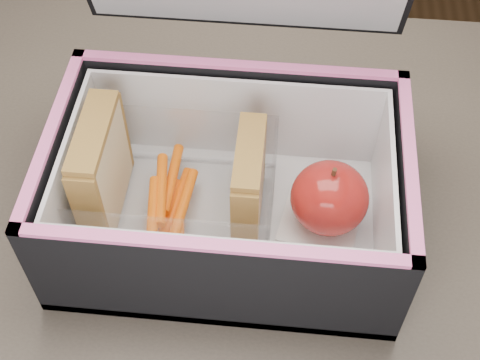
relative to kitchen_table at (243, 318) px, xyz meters
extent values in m
cube|color=brown|center=(0.00, 0.00, 0.08)|extent=(1.20, 0.80, 0.03)
cube|color=#CEB87D|center=(-0.15, 0.06, 0.16)|extent=(0.01, 0.10, 0.10)
cube|color=#DD687F|center=(-0.14, 0.06, 0.15)|extent=(0.01, 0.09, 0.09)
cube|color=#CEB87D|center=(-0.13, 0.06, 0.16)|extent=(0.01, 0.10, 0.10)
cube|color=olive|center=(-0.14, 0.06, 0.21)|extent=(0.03, 0.10, 0.01)
cube|color=#CEB87D|center=(-0.01, 0.06, 0.15)|extent=(0.01, 0.08, 0.09)
cube|color=#DD687F|center=(0.00, 0.06, 0.15)|extent=(0.01, 0.08, 0.08)
cube|color=#CEB87D|center=(0.01, 0.06, 0.15)|extent=(0.01, 0.08, 0.09)
cube|color=olive|center=(0.00, 0.06, 0.20)|extent=(0.02, 0.09, 0.01)
cylinder|color=#D7640C|center=(-0.07, 0.06, 0.11)|extent=(0.02, 0.08, 0.01)
cylinder|color=#D7640C|center=(-0.08, 0.08, 0.13)|extent=(0.01, 0.08, 0.01)
cylinder|color=#D7640C|center=(-0.08, 0.06, 0.14)|extent=(0.02, 0.08, 0.01)
cylinder|color=#D7640C|center=(-0.06, 0.02, 0.11)|extent=(0.02, 0.08, 0.01)
cylinder|color=#D7640C|center=(-0.06, 0.05, 0.13)|extent=(0.02, 0.08, 0.01)
cylinder|color=#D7640C|center=(-0.09, 0.03, 0.14)|extent=(0.02, 0.08, 0.01)
cylinder|color=#D7640C|center=(-0.08, 0.04, 0.11)|extent=(0.01, 0.08, 0.01)
cube|color=white|center=(0.07, 0.06, 0.11)|extent=(0.08, 0.09, 0.01)
ellipsoid|color=maroon|center=(0.07, 0.06, 0.15)|extent=(0.08, 0.08, 0.07)
cylinder|color=#472D19|center=(0.07, 0.06, 0.18)|extent=(0.01, 0.01, 0.01)
camera|label=1|loc=(0.03, -0.32, 0.64)|focal=50.00mm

